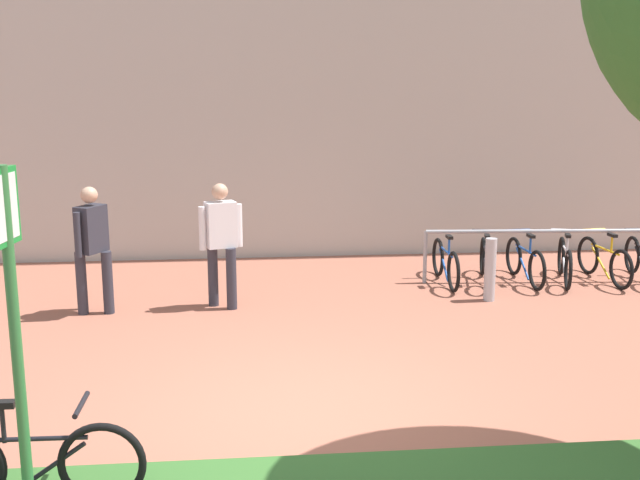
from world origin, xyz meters
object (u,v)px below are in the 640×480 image
Objects in this scene: parking_sign_post at (12,299)px; bollard_steel at (490,270)px; bike_at_sign at (32,464)px; person_suited_navy at (92,242)px; bike_rack_cluster at (545,260)px; person_shirt_white at (221,237)px.

parking_sign_post is 2.89× the size of bollard_steel.
parking_sign_post is at bearing -83.28° from bike_at_sign.
parking_sign_post is at bearing -85.22° from person_suited_navy.
bike_rack_cluster is 2.18× the size of person_suited_navy.
bike_at_sign is 5.20m from person_shirt_white.
bike_rack_cluster is 4.17× the size of bollard_steel.
bike_at_sign reaches higher than bike_rack_cluster.
bike_rack_cluster is 1.45m from bollard_steel.
parking_sign_post is 8.76m from bike_rack_cluster.
bollard_steel is (5.01, 5.19, -1.24)m from parking_sign_post.
person_shirt_white reaches higher than bike_at_sign.
bollard_steel is (-1.15, -0.89, 0.10)m from bike_rack_cluster.
bollard_steel is 0.52× the size of person_suited_navy.
bike_at_sign is 0.98× the size of person_suited_navy.
bike_rack_cluster is at bearing 9.75° from person_shirt_white.
parking_sign_post is 5.17m from person_suited_navy.
person_shirt_white is 1.69m from person_suited_navy.
parking_sign_post is at bearing -103.52° from person_shirt_white.
person_suited_navy is (-0.43, 5.10, -0.71)m from parking_sign_post.
person_shirt_white is (1.26, 5.23, -0.71)m from parking_sign_post.
bike_rack_cluster is at bearing 44.62° from parking_sign_post.
parking_sign_post is 1.37m from bike_at_sign.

